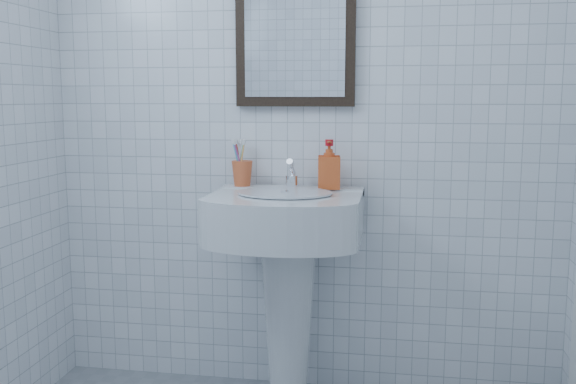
# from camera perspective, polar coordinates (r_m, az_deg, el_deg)

# --- Properties ---
(wall_back) EXTENTS (2.20, 0.02, 2.50)m
(wall_back) POSITION_cam_1_polar(r_m,az_deg,el_deg) (2.73, 1.39, 7.83)
(wall_back) COLOR white
(wall_back) RESTS_ON ground
(washbasin) EXTENTS (0.59, 0.43, 0.91)m
(washbasin) POSITION_cam_1_polar(r_m,az_deg,el_deg) (2.61, -0.06, -6.32)
(washbasin) COLOR silver
(washbasin) RESTS_ON ground
(faucet) EXTENTS (0.05, 0.11, 0.13)m
(faucet) POSITION_cam_1_polar(r_m,az_deg,el_deg) (2.65, 0.33, 1.44)
(faucet) COLOR white
(faucet) RESTS_ON washbasin
(toothbrush_cup) EXTENTS (0.12, 0.12, 0.11)m
(toothbrush_cup) POSITION_cam_1_polar(r_m,az_deg,el_deg) (2.72, -4.09, 1.66)
(toothbrush_cup) COLOR #D95A2E
(toothbrush_cup) RESTS_ON washbasin
(soap_dispenser) EXTENTS (0.10, 0.10, 0.20)m
(soap_dispenser) POSITION_cam_1_polar(r_m,az_deg,el_deg) (2.63, 3.67, 2.46)
(soap_dispenser) COLOR red
(soap_dispenser) RESTS_ON washbasin
(wall_mirror) EXTENTS (0.50, 0.04, 0.62)m
(wall_mirror) POSITION_cam_1_polar(r_m,az_deg,el_deg) (2.73, 0.64, 14.13)
(wall_mirror) COLOR black
(wall_mirror) RESTS_ON wall_back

